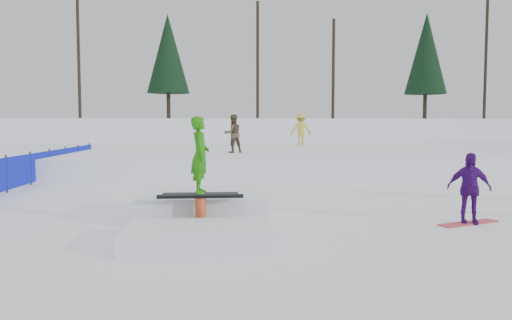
{
  "coord_description": "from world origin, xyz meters",
  "views": [
    {
      "loc": [
        -0.51,
        -10.15,
        1.95
      ],
      "look_at": [
        0.5,
        2.0,
        1.1
      ],
      "focal_mm": 35.0,
      "sensor_mm": 36.0,
      "label": 1
    }
  ],
  "objects": [
    {
      "name": "snow_midrise",
      "position": [
        0.0,
        16.0,
        0.4
      ],
      "size": [
        50.0,
        18.0,
        0.8
      ],
      "primitive_type": "cube",
      "color": "white",
      "rests_on": "ground"
    },
    {
      "name": "treeline",
      "position": [
        6.18,
        28.28,
        7.45
      ],
      "size": [
        40.24,
        4.22,
        10.5
      ],
      "color": "black",
      "rests_on": "snow_berm"
    },
    {
      "name": "spectator_purple",
      "position": [
        4.5,
        -0.74,
        0.71
      ],
      "size": [
        0.89,
        0.57,
        1.42
      ],
      "primitive_type": "imported",
      "rotation": [
        0.0,
        0.0,
        -0.29
      ],
      "color": "#420D70",
      "rests_on": "ground"
    },
    {
      "name": "jib_rail_feature",
      "position": [
        -0.78,
        -0.31,
        0.3
      ],
      "size": [
        2.6,
        4.4,
        2.11
      ],
      "color": "white",
      "rests_on": "ground"
    },
    {
      "name": "walker_olive",
      "position": [
        0.25,
        10.67,
        1.6
      ],
      "size": [
        0.93,
        0.83,
        1.6
      ],
      "primitive_type": "imported",
      "rotation": [
        0.0,
        0.0,
        3.48
      ],
      "color": "#4F3F2A",
      "rests_on": "snow_midrise"
    },
    {
      "name": "snow_berm",
      "position": [
        0.0,
        30.0,
        1.2
      ],
      "size": [
        60.0,
        14.0,
        2.4
      ],
      "primitive_type": "cube",
      "color": "white",
      "rests_on": "ground"
    },
    {
      "name": "walker_ygreen",
      "position": [
        4.28,
        17.35,
        1.7
      ],
      "size": [
        1.17,
        0.67,
        1.81
      ],
      "primitive_type": "imported",
      "rotation": [
        0.0,
        0.0,
        3.14
      ],
      "color": "gold",
      "rests_on": "snow_midrise"
    },
    {
      "name": "loose_board_red",
      "position": [
        4.5,
        -0.77,
        0.01
      ],
      "size": [
        1.41,
        0.77,
        0.03
      ],
      "primitive_type": "cube",
      "rotation": [
        0.0,
        0.0,
        0.37
      ],
      "color": "#BC3641",
      "rests_on": "ground"
    },
    {
      "name": "safety_fence",
      "position": [
        -6.5,
        6.6,
        0.55
      ],
      "size": [
        0.05,
        16.0,
        1.1
      ],
      "color": "#0D17B8",
      "rests_on": "ground"
    },
    {
      "name": "ground",
      "position": [
        0.0,
        0.0,
        0.0
      ],
      "size": [
        120.0,
        120.0,
        0.0
      ],
      "primitive_type": "plane",
      "color": "white"
    }
  ]
}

